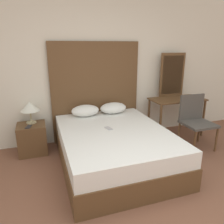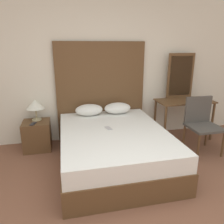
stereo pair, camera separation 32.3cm
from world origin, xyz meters
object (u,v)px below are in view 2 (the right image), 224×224
phone_on_nightstand (33,124)px  vanity_desk (184,107)px  nightstand (37,135)px  chair (201,121)px  phone_on_bed (108,128)px  bed (113,147)px  table_lamp (35,105)px

phone_on_nightstand → vanity_desk: 2.75m
nightstand → chair: chair is taller
phone_on_bed → nightstand: 1.35m
bed → phone_on_bed: bearing=124.9°
nightstand → chair: size_ratio=0.54×
bed → chair: (1.55, 0.12, 0.25)m
nightstand → chair: (2.72, -0.65, 0.27)m
phone_on_bed → chair: chair is taller
phone_on_bed → nightstand: (-1.12, 0.69, -0.30)m
table_lamp → nightstand: bearing=-96.1°
bed → chair: bearing=4.6°
phone_on_bed → chair: 1.61m
bed → chair: 1.57m
bed → vanity_desk: (1.53, 0.67, 0.36)m
nightstand → bed: bearing=-33.5°
phone_on_bed → chair: size_ratio=0.18×
bed → table_lamp: size_ratio=5.58×
table_lamp → vanity_desk: 2.71m
bed → vanity_desk: bearing=23.7°
bed → table_lamp: (-1.17, 0.86, 0.50)m
phone_on_bed → nightstand: size_ratio=0.32×
phone_on_nightstand → vanity_desk: bearing=0.1°
phone_on_bed → vanity_desk: 1.70m
bed → phone_on_nightstand: bed is taller
phone_on_nightstand → chair: chair is taller
bed → vanity_desk: vanity_desk is taller
vanity_desk → chair: bearing=-88.7°
table_lamp → phone_on_nightstand: 0.33m
nightstand → phone_on_nightstand: 0.28m
bed → table_lamp: bearing=143.5°
chair → bed: bearing=-175.4°
bed → vanity_desk: size_ratio=1.92×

